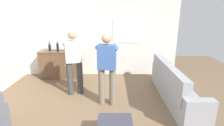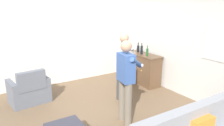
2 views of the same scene
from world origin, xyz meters
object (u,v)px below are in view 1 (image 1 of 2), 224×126
Objects in this scene: sideboard_cabinet at (60,64)px; bottle_liquor_amber at (50,47)px; bottle_spirits_clear at (58,47)px; bottle_wine_green at (66,48)px; couch at (173,87)px; person_standing_left at (74,60)px; person_standing_right at (107,66)px.

sideboard_cabinet is 0.63m from bottle_liquor_amber.
bottle_liquor_amber is at bearing 160.64° from bottle_spirits_clear.
sideboard_cabinet is 0.61m from bottle_wine_green.
bottle_liquor_amber reaches higher than sideboard_cabinet.
bottle_spirits_clear is at bearing 154.97° from couch.
person_standing_left is (0.75, -1.20, 0.49)m from sideboard_cabinet.
bottle_wine_green is at bearing 113.59° from person_standing_left.
person_standing_left is at bearing 171.75° from couch.
bottle_wine_green reaches higher than sideboard_cabinet.
person_standing_right is at bearing -173.20° from couch.
bottle_wine_green is 0.55m from bottle_liquor_amber.
sideboard_cabinet is (-3.23, 1.56, 0.11)m from couch.
bottle_wine_green is at bearing 1.19° from bottle_spirits_clear.
bottle_wine_green is at bearing 153.10° from couch.
person_standing_left and person_standing_right have the same top height.
person_standing_left is (-2.47, 0.36, 0.59)m from couch.
person_standing_left is 1.00× the size of person_standing_right.
bottle_spirits_clear is 0.20× the size of person_standing_right.
sideboard_cabinet is 4.20× the size of bottle_liquor_amber.
bottle_spirits_clear is at bearing -86.65° from sideboard_cabinet.
couch is at bearing -26.90° from bottle_wine_green.
sideboard_cabinet is 1.50m from person_standing_left.
couch is at bearing -25.03° from bottle_spirits_clear.
bottle_liquor_amber reaches higher than bottle_wine_green.
couch is 8.83× the size of bottle_wine_green.
couch is 1.73m from person_standing_right.
couch is 8.71× the size of bottle_liquor_amber.
bottle_liquor_amber is at bearing 136.57° from person_standing_right.
bottle_liquor_amber is 0.89× the size of bottle_spirits_clear.
bottle_liquor_amber is 1.63m from person_standing_left.
couch is 2.07× the size of sideboard_cabinet.
sideboard_cabinet is 0.58m from bottle_spirits_clear.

